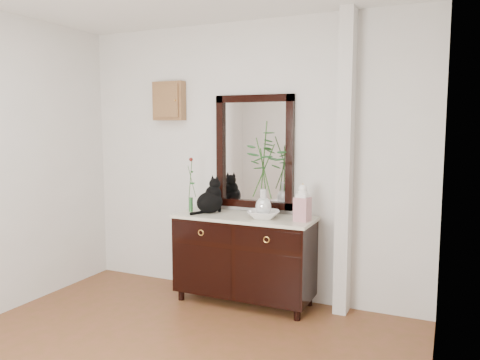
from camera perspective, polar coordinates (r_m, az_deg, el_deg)
The scene contains 10 objects.
wall_back at distance 4.63m, azimuth 0.66°, elevation 2.36°, with size 3.60×0.04×2.70m, color silver.
pilaster at distance 4.25m, azimuth 12.68°, elevation 1.82°, with size 0.12×0.20×2.70m, color silver.
sideboard at distance 4.51m, azimuth 0.53°, elevation -9.06°, with size 1.33×0.52×0.82m.
wall_mirror at distance 4.57m, azimuth 1.74°, elevation 3.44°, with size 0.80×0.06×1.10m.
key_cabinet at distance 4.99m, azimuth -8.63°, elevation 9.50°, with size 0.35×0.10×0.40m, color brown.
cat at distance 4.56m, azimuth -3.72°, elevation -1.88°, with size 0.24×0.30×0.34m, color black, non-canonical shape.
lotus_bowl at distance 4.30m, azimuth 2.87°, elevation -4.22°, with size 0.29×0.29×0.07m, color white.
vase_branches at distance 4.24m, azimuth 2.90°, elevation 1.41°, with size 0.42×0.42×0.88m, color silver, non-canonical shape.
bud_vase_rose at distance 4.62m, azimuth -6.05°, elevation -0.51°, with size 0.07×0.07×0.55m, color #2C632F, non-canonical shape.
ginger_jar at distance 4.19m, azimuth 7.62°, elevation -2.69°, with size 0.13×0.13×0.34m, color silver, non-canonical shape.
Camera 1 is at (1.85, -2.24, 1.70)m, focal length 35.00 mm.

